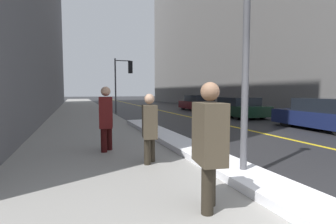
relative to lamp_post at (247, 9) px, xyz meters
name	(u,v)px	position (x,y,z in m)	size (l,w,h in m)	color
sidewalk_slab	(85,116)	(-2.30, 13.06, -2.94)	(4.00, 80.00, 0.01)	gray
road_centre_stripe	(175,114)	(3.70, 13.06, -2.95)	(0.16, 80.00, 0.00)	gold
snow_bank_curb	(178,142)	(-0.04, 3.05, -2.87)	(0.85, 11.38, 0.16)	white
building_facade_right	(232,15)	(12.70, 20.06, 6.46)	(6.00, 36.00, 18.83)	slate
lamp_post	(247,9)	(0.00, 0.00, 0.00)	(0.28, 0.28, 4.93)	#515156
traffic_light_near	(125,74)	(0.64, 15.38, -0.11)	(1.31, 0.32, 3.93)	#515156
pedestrian_with_shoulder_bag	(209,140)	(-1.20, -0.92, -2.03)	(0.40, 0.77, 1.66)	#2A241B
pedestrian_trailing	(149,125)	(-1.33, 1.47, -2.12)	(0.36, 0.71, 1.50)	#2A241B
pedestrian_nearside	(106,116)	(-2.07, 2.92, -2.02)	(0.40, 0.58, 1.67)	#340C0C
parked_car_navy	(325,115)	(6.61, 3.84, -2.35)	(1.89, 4.34, 1.28)	navy
parked_car_dark_green	(238,108)	(6.43, 9.58, -2.38)	(2.01, 4.18, 1.19)	black
parked_car_maroon	(199,103)	(6.67, 15.38, -2.36)	(1.89, 4.20, 1.24)	#600F14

